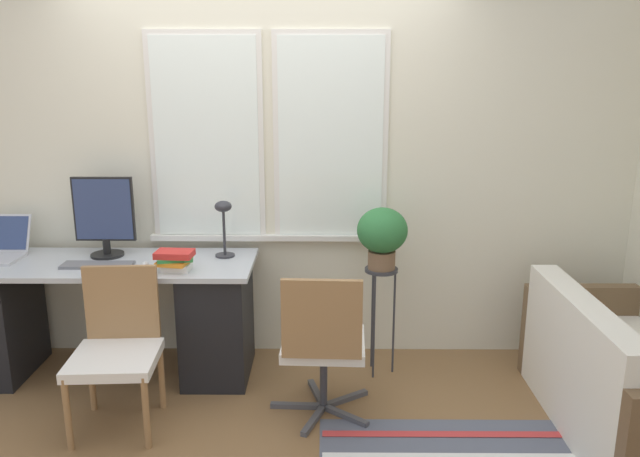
{
  "coord_description": "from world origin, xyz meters",
  "views": [
    {
      "loc": [
        0.41,
        -3.4,
        1.93
      ],
      "look_at": [
        0.38,
        0.16,
        1.02
      ],
      "focal_mm": 35.0,
      "sensor_mm": 36.0,
      "label": 1
    }
  ],
  "objects_px": {
    "desk_lamp": "(224,217)",
    "office_chair_swivel": "(323,343)",
    "book_stack": "(175,260)",
    "potted_plant": "(382,233)",
    "keyboard": "(97,265)",
    "monitor": "(104,216)",
    "desk_chair_wooden": "(117,346)",
    "mouse": "(145,265)",
    "couch_loveseat": "(620,385)",
    "plant_stand": "(381,287)",
    "laptop": "(0,249)"
  },
  "relations": [
    {
      "from": "desk_lamp",
      "to": "office_chair_swivel",
      "type": "xyz_separation_m",
      "value": [
        0.63,
        -0.64,
        -0.57
      ]
    },
    {
      "from": "book_stack",
      "to": "potted_plant",
      "type": "height_order",
      "value": "potted_plant"
    },
    {
      "from": "keyboard",
      "to": "desk_lamp",
      "type": "relative_size",
      "value": 1.18
    },
    {
      "from": "monitor",
      "to": "desk_chair_wooden",
      "type": "distance_m",
      "value": 0.94
    },
    {
      "from": "book_stack",
      "to": "mouse",
      "type": "bearing_deg",
      "value": 161.2
    },
    {
      "from": "desk_chair_wooden",
      "to": "office_chair_swivel",
      "type": "height_order",
      "value": "office_chair_swivel"
    },
    {
      "from": "couch_loveseat",
      "to": "potted_plant",
      "type": "bearing_deg",
      "value": 61.57
    },
    {
      "from": "couch_loveseat",
      "to": "potted_plant",
      "type": "xyz_separation_m",
      "value": [
        -1.25,
        0.68,
        0.67
      ]
    },
    {
      "from": "plant_stand",
      "to": "monitor",
      "type": "bearing_deg",
      "value": 176.68
    },
    {
      "from": "desk_chair_wooden",
      "to": "office_chair_swivel",
      "type": "bearing_deg",
      "value": -0.19
    },
    {
      "from": "laptop",
      "to": "mouse",
      "type": "xyz_separation_m",
      "value": [
        0.98,
        -0.2,
        -0.04
      ]
    },
    {
      "from": "office_chair_swivel",
      "to": "keyboard",
      "type": "bearing_deg",
      "value": -14.37
    },
    {
      "from": "office_chair_swivel",
      "to": "couch_loveseat",
      "type": "relative_size",
      "value": 0.61
    },
    {
      "from": "laptop",
      "to": "desk_lamp",
      "type": "bearing_deg",
      "value": 1.52
    },
    {
      "from": "couch_loveseat",
      "to": "potted_plant",
      "type": "distance_m",
      "value": 1.57
    },
    {
      "from": "book_stack",
      "to": "laptop",
      "type": "bearing_deg",
      "value": 167.27
    },
    {
      "from": "book_stack",
      "to": "plant_stand",
      "type": "bearing_deg",
      "value": 9.42
    },
    {
      "from": "keyboard",
      "to": "mouse",
      "type": "height_order",
      "value": "mouse"
    },
    {
      "from": "monitor",
      "to": "office_chair_swivel",
      "type": "relative_size",
      "value": 0.59
    },
    {
      "from": "desk_lamp",
      "to": "potted_plant",
      "type": "xyz_separation_m",
      "value": [
        1.0,
        -0.1,
        -0.08
      ]
    },
    {
      "from": "monitor",
      "to": "office_chair_swivel",
      "type": "distance_m",
      "value": 1.64
    },
    {
      "from": "desk_chair_wooden",
      "to": "plant_stand",
      "type": "xyz_separation_m",
      "value": [
        1.5,
        0.6,
        0.13
      ]
    },
    {
      "from": "desk_lamp",
      "to": "couch_loveseat",
      "type": "distance_m",
      "value": 2.49
    },
    {
      "from": "mouse",
      "to": "potted_plant",
      "type": "bearing_deg",
      "value": 5.46
    },
    {
      "from": "keyboard",
      "to": "desk_lamp",
      "type": "xyz_separation_m",
      "value": [
        0.75,
        0.22,
        0.25
      ]
    },
    {
      "from": "keyboard",
      "to": "desk_chair_wooden",
      "type": "xyz_separation_m",
      "value": [
        0.25,
        -0.48,
        -0.31
      ]
    },
    {
      "from": "book_stack",
      "to": "couch_loveseat",
      "type": "height_order",
      "value": "book_stack"
    },
    {
      "from": "potted_plant",
      "to": "laptop",
      "type": "bearing_deg",
      "value": 178.59
    },
    {
      "from": "mouse",
      "to": "office_chair_swivel",
      "type": "bearing_deg",
      "value": -20.32
    },
    {
      "from": "laptop",
      "to": "potted_plant",
      "type": "distance_m",
      "value": 2.44
    },
    {
      "from": "keyboard",
      "to": "plant_stand",
      "type": "xyz_separation_m",
      "value": [
        1.75,
        0.12,
        -0.18
      ]
    },
    {
      "from": "desk_lamp",
      "to": "plant_stand",
      "type": "bearing_deg",
      "value": -5.58
    },
    {
      "from": "monitor",
      "to": "laptop",
      "type": "bearing_deg",
      "value": -176.35
    },
    {
      "from": "desk_lamp",
      "to": "office_chair_swivel",
      "type": "bearing_deg",
      "value": -45.17
    },
    {
      "from": "laptop",
      "to": "desk_chair_wooden",
      "type": "xyz_separation_m",
      "value": [
        0.93,
        -0.66,
        -0.36
      ]
    },
    {
      "from": "book_stack",
      "to": "plant_stand",
      "type": "height_order",
      "value": "book_stack"
    },
    {
      "from": "laptop",
      "to": "couch_loveseat",
      "type": "bearing_deg",
      "value": -11.29
    },
    {
      "from": "mouse",
      "to": "laptop",
      "type": "bearing_deg",
      "value": 168.56
    },
    {
      "from": "keyboard",
      "to": "book_stack",
      "type": "xyz_separation_m",
      "value": [
        0.5,
        -0.09,
        0.06
      ]
    },
    {
      "from": "desk_chair_wooden",
      "to": "office_chair_swivel",
      "type": "xyz_separation_m",
      "value": [
        1.13,
        0.06,
        -0.01
      ]
    },
    {
      "from": "keyboard",
      "to": "desk_lamp",
      "type": "distance_m",
      "value": 0.82
    },
    {
      "from": "mouse",
      "to": "potted_plant",
      "type": "relative_size",
      "value": 0.18
    },
    {
      "from": "office_chair_swivel",
      "to": "couch_loveseat",
      "type": "xyz_separation_m",
      "value": [
        1.61,
        -0.13,
        -0.18
      ]
    },
    {
      "from": "office_chair_swivel",
      "to": "couch_loveseat",
      "type": "height_order",
      "value": "office_chair_swivel"
    },
    {
      "from": "keyboard",
      "to": "couch_loveseat",
      "type": "xyz_separation_m",
      "value": [
        3.0,
        -0.55,
        -0.5
      ]
    },
    {
      "from": "couch_loveseat",
      "to": "office_chair_swivel",
      "type": "bearing_deg",
      "value": 85.25
    },
    {
      "from": "mouse",
      "to": "office_chair_swivel",
      "type": "distance_m",
      "value": 1.2
    },
    {
      "from": "monitor",
      "to": "desk_chair_wooden",
      "type": "bearing_deg",
      "value": -69.5
    },
    {
      "from": "book_stack",
      "to": "potted_plant",
      "type": "relative_size",
      "value": 0.59
    },
    {
      "from": "keyboard",
      "to": "potted_plant",
      "type": "bearing_deg",
      "value": 3.98
    }
  ]
}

